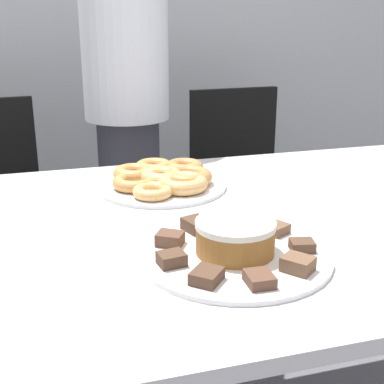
{
  "coord_description": "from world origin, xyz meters",
  "views": [
    {
      "loc": [
        -0.38,
        -1.08,
        1.19
      ],
      "look_at": [
        -0.06,
        0.03,
        0.8
      ],
      "focal_mm": 50.0,
      "sensor_mm": 36.0,
      "label": 1
    }
  ],
  "objects_px": {
    "frosted_cake": "(235,237)",
    "office_chair_right": "(244,201)",
    "person_standing": "(127,98)",
    "plate_donuts": "(161,185)",
    "plate_cake": "(235,255)"
  },
  "relations": [
    {
      "from": "frosted_cake",
      "to": "office_chair_right",
      "type": "bearing_deg",
      "value": 67.05
    },
    {
      "from": "person_standing",
      "to": "frosted_cake",
      "type": "relative_size",
      "value": 10.75
    },
    {
      "from": "person_standing",
      "to": "plate_cake",
      "type": "distance_m",
      "value": 1.05
    },
    {
      "from": "plate_cake",
      "to": "frosted_cake",
      "type": "xyz_separation_m",
      "value": [
        0.0,
        0.0,
        0.04
      ]
    },
    {
      "from": "frosted_cake",
      "to": "plate_donuts",
      "type": "bearing_deg",
      "value": 94.63
    },
    {
      "from": "plate_cake",
      "to": "frosted_cake",
      "type": "bearing_deg",
      "value": 90.0
    },
    {
      "from": "office_chair_right",
      "to": "frosted_cake",
      "type": "distance_m",
      "value": 1.29
    },
    {
      "from": "person_standing",
      "to": "office_chair_right",
      "type": "height_order",
      "value": "person_standing"
    },
    {
      "from": "plate_cake",
      "to": "frosted_cake",
      "type": "relative_size",
      "value": 2.42
    },
    {
      "from": "person_standing",
      "to": "plate_cake",
      "type": "relative_size",
      "value": 4.44
    },
    {
      "from": "person_standing",
      "to": "office_chair_right",
      "type": "relative_size",
      "value": 1.9
    },
    {
      "from": "office_chair_right",
      "to": "plate_donuts",
      "type": "xyz_separation_m",
      "value": [
        -0.52,
        -0.67,
        0.33
      ]
    },
    {
      "from": "plate_donuts",
      "to": "frosted_cake",
      "type": "height_order",
      "value": "frosted_cake"
    },
    {
      "from": "office_chair_right",
      "to": "plate_cake",
      "type": "xyz_separation_m",
      "value": [
        -0.48,
        -1.14,
        0.33
      ]
    },
    {
      "from": "office_chair_right",
      "to": "plate_cake",
      "type": "bearing_deg",
      "value": -114.75
    }
  ]
}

